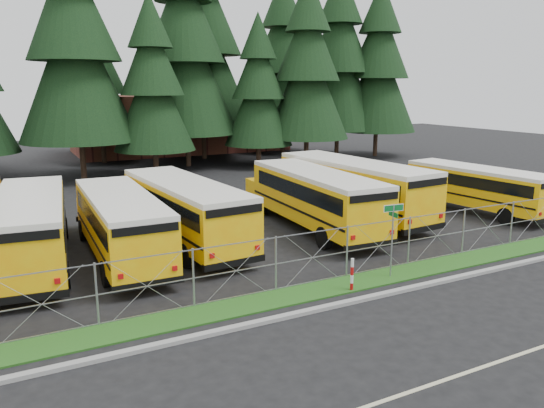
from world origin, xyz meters
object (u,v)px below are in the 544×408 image
Objects in this scene: bus_east at (472,189)px; striped_bollard at (352,275)px; bus_6 at (348,189)px; bus_1 at (32,230)px; bus_5 at (312,200)px; street_sign at (393,225)px; bus_2 at (120,226)px; bus_3 at (182,212)px.

bus_east is 8.19× the size of striped_bollard.
bus_6 is 10.89m from striped_bollard.
bus_5 reaches higher than bus_1.
bus_2 is at bearing 140.12° from street_sign.
street_sign is at bearing -120.17° from bus_6.
bus_1 is at bearing 139.65° from striped_bollard.
bus_3 reaches higher than bus_east.
bus_2 is 12.61m from bus_6.
bus_1 is at bearing -178.96° from bus_5.
bus_3 is (6.22, 0.12, 0.02)m from bus_1.
street_sign is (-1.07, -7.33, 0.55)m from bus_5.
bus_5 reaches higher than bus_2.
striped_bollard is (-2.09, -0.43, -1.43)m from street_sign.
bus_5 is at bearing 3.23° from bus_2.
bus_3 is 0.99× the size of bus_5.
bus_2 is at bearing -168.27° from bus_3.
bus_1 reaches higher than bus_east.
bus_2 is 1.07× the size of bus_east.
striped_bollard is (9.62, -8.17, -0.84)m from bus_1.
bus_3 is 16.63m from bus_east.
bus_6 is (15.82, 0.73, 0.12)m from bus_1.
bus_1 is 15.84m from bus_6.
street_sign is at bearing -156.75° from bus_east.
bus_6 is at bearing -0.45° from bus_3.
bus_5 is 1.15× the size of bus_east.
bus_2 is at bearing 130.32° from striped_bollard.
bus_1 is 1.04× the size of bus_2.
bus_5 is (6.55, -0.54, 0.02)m from bus_3.
bus_1 is 9.18× the size of striped_bollard.
bus_east is at bearing 29.47° from street_sign.
bus_east is (16.55, -1.61, -0.17)m from bus_3.
striped_bollard is (-3.16, -7.75, -0.88)m from bus_5.
bus_2 is 3.76× the size of street_sign.
bus_6 reaches higher than striped_bollard.
bus_1 is 0.98× the size of bus_5.
bus_3 is at bearing 7.44° from bus_1.
bus_1 is 22.83m from bus_east.
bus_2 is 0.95× the size of bus_3.
bus_6 is at bearing 55.16° from striped_bollard.
bus_6 is (12.53, 1.44, 0.18)m from bus_2.
striped_bollard is (-6.20, -8.90, -0.96)m from bus_6.
bus_2 is 10.99m from street_sign.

